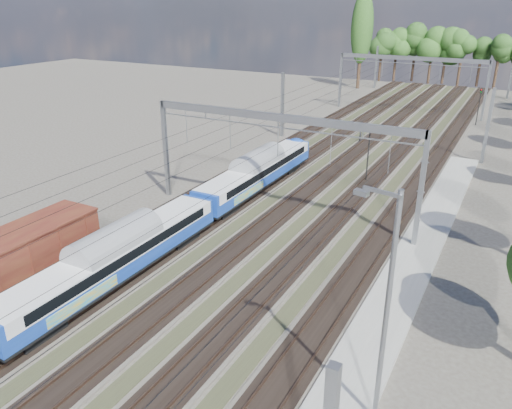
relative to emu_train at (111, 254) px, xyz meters
The scene contains 10 objects.
track_bed 30.25m from the emu_train, 81.42° to the left, with size 21.00×130.00×0.34m.
platform 17.33m from the emu_train, 16.30° to the left, with size 3.00×70.00×0.30m, color gray.
catenary 38.03m from the emu_train, 82.66° to the left, with size 25.65×130.00×9.00m.
tree_belt 79.77m from the emu_train, 81.86° to the left, with size 39.23×100.48×12.01m.
poplar 83.97m from the emu_train, 96.89° to the left, with size 4.40×4.40×19.04m.
emu_train is the anchor object (origin of this frame).
worker 41.94m from the emu_train, 85.38° to the left, with size 0.61×0.40×1.68m, color black.
signal_near 28.70m from the emu_train, 72.69° to the left, with size 0.41×0.37×6.05m.
signal_far 61.32m from the emu_train, 75.27° to the left, with size 0.36×0.33×5.35m.
lamp_post 18.66m from the emu_train, 10.06° to the right, with size 1.85×0.45×11.07m.
Camera 1 is at (16.96, -5.19, 17.39)m, focal length 35.00 mm.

